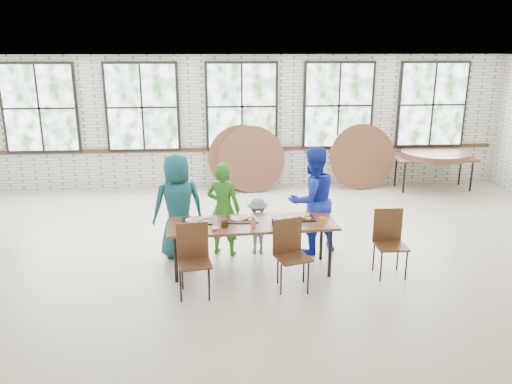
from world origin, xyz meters
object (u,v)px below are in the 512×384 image
(chair_near_right, at_px, (290,248))
(chair_near_left, at_px, (194,253))
(dining_table, at_px, (252,226))
(storage_table, at_px, (434,160))

(chair_near_right, bearing_deg, chair_near_left, 166.13)
(dining_table, xyz_separation_m, storage_table, (4.45, 4.04, -0.00))
(chair_near_right, bearing_deg, storage_table, 31.59)
(dining_table, height_order, chair_near_right, chair_near_right)
(chair_near_left, height_order, chair_near_right, same)
(dining_table, relative_size, chair_near_left, 2.57)
(chair_near_left, distance_m, storage_table, 7.03)
(chair_near_left, bearing_deg, dining_table, 28.27)
(storage_table, bearing_deg, chair_near_left, -136.69)
(chair_near_right, height_order, storage_table, chair_near_right)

